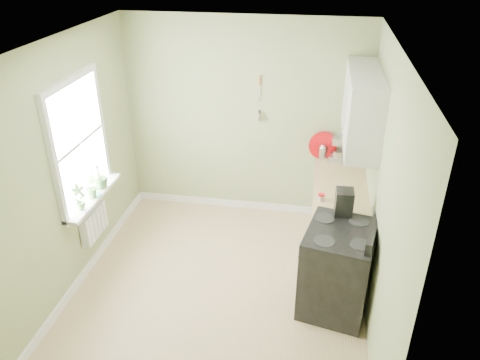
% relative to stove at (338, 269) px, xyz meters
% --- Properties ---
extents(floor, '(3.20, 3.60, 0.02)m').
position_rel_stove_xyz_m(floor, '(-1.28, 0.03, -0.49)').
color(floor, tan).
rests_on(floor, ground).
extents(ceiling, '(3.20, 3.60, 0.02)m').
position_rel_stove_xyz_m(ceiling, '(-1.28, 0.03, 2.23)').
color(ceiling, white).
rests_on(ceiling, wall_back).
extents(wall_back, '(3.20, 0.02, 2.70)m').
position_rel_stove_xyz_m(wall_back, '(-1.28, 1.84, 0.87)').
color(wall_back, '#9AA571').
rests_on(wall_back, floor).
extents(wall_left, '(0.02, 3.60, 2.70)m').
position_rel_stove_xyz_m(wall_left, '(-2.89, 0.03, 0.87)').
color(wall_left, '#9AA571').
rests_on(wall_left, floor).
extents(wall_right, '(0.02, 3.60, 2.70)m').
position_rel_stove_xyz_m(wall_right, '(0.33, 0.03, 0.87)').
color(wall_right, '#9AA571').
rests_on(wall_right, floor).
extents(base_cabinets, '(0.60, 1.60, 0.87)m').
position_rel_stove_xyz_m(base_cabinets, '(0.02, 1.03, -0.05)').
color(base_cabinets, white).
rests_on(base_cabinets, floor).
extents(countertop, '(0.64, 1.60, 0.04)m').
position_rel_stove_xyz_m(countertop, '(0.01, 1.03, 0.41)').
color(countertop, '#D5B882').
rests_on(countertop, base_cabinets).
extents(upper_cabinets, '(0.35, 1.40, 0.80)m').
position_rel_stove_xyz_m(upper_cabinets, '(0.15, 1.13, 1.37)').
color(upper_cabinets, white).
rests_on(upper_cabinets, wall_right).
extents(window, '(0.06, 1.14, 1.44)m').
position_rel_stove_xyz_m(window, '(-2.86, 0.33, 1.07)').
color(window, white).
rests_on(window, wall_left).
extents(window_sill, '(0.18, 1.14, 0.04)m').
position_rel_stove_xyz_m(window_sill, '(-2.79, 0.33, 0.40)').
color(window_sill, white).
rests_on(window_sill, wall_left).
extents(radiator, '(0.12, 0.50, 0.35)m').
position_rel_stove_xyz_m(radiator, '(-2.82, 0.28, 0.07)').
color(radiator, white).
rests_on(radiator, wall_left).
extents(wall_utensils, '(0.02, 0.14, 0.58)m').
position_rel_stove_xyz_m(wall_utensils, '(-1.08, 1.81, 1.08)').
color(wall_utensils, '#D5B882').
rests_on(wall_utensils, wall_back).
extents(stove, '(0.82, 0.90, 1.08)m').
position_rel_stove_xyz_m(stove, '(0.00, 0.00, 0.00)').
color(stove, black).
rests_on(stove, floor).
extents(stand_mixer, '(0.24, 0.32, 0.36)m').
position_rel_stove_xyz_m(stand_mixer, '(-0.02, 1.77, 0.58)').
color(stand_mixer, '#B2B2B7').
rests_on(stand_mixer, countertop).
extents(kettle, '(0.19, 0.11, 0.20)m').
position_rel_stove_xyz_m(kettle, '(-0.23, 1.75, 0.53)').
color(kettle, silver).
rests_on(kettle, countertop).
extents(coffee_maker, '(0.19, 0.20, 0.32)m').
position_rel_stove_xyz_m(coffee_maker, '(0.01, 0.33, 0.58)').
color(coffee_maker, black).
rests_on(coffee_maker, countertop).
extents(red_tray, '(0.38, 0.16, 0.37)m').
position_rel_stove_xyz_m(red_tray, '(-0.23, 1.75, 0.61)').
color(red_tray, '#B4050B').
rests_on(red_tray, countertop).
extents(jar, '(0.08, 0.08, 0.08)m').
position_rel_stove_xyz_m(jar, '(-0.22, 0.63, 0.47)').
color(jar, '#C2B297').
rests_on(jar, countertop).
extents(plant_a, '(0.20, 0.20, 0.32)m').
position_rel_stove_xyz_m(plant_a, '(-2.78, 0.01, 0.57)').
color(plant_a, '#467036').
rests_on(plant_a, window_sill).
extents(plant_b, '(0.19, 0.20, 0.28)m').
position_rel_stove_xyz_m(plant_b, '(-2.78, 0.29, 0.56)').
color(plant_b, '#467036').
rests_on(plant_b, window_sill).
extents(plant_c, '(0.23, 0.23, 0.32)m').
position_rel_stove_xyz_m(plant_c, '(-2.78, 0.52, 0.58)').
color(plant_c, '#467036').
rests_on(plant_c, window_sill).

